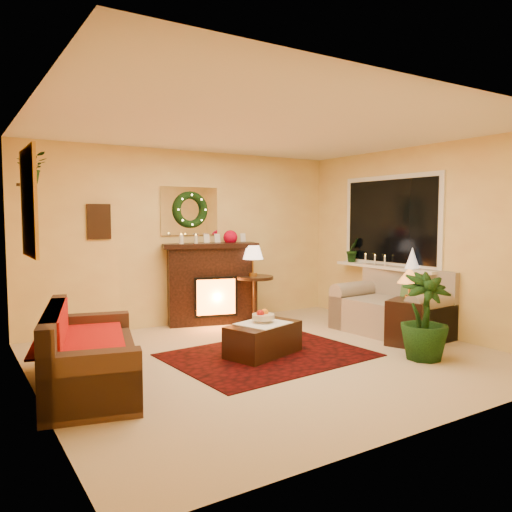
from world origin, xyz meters
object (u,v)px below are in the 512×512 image
sofa (91,343)px  fireplace (209,287)px  end_table_square (409,324)px  coffee_table (263,338)px  side_table_round (255,302)px  loveseat (392,304)px

sofa → fireplace: (2.24, 1.96, 0.12)m
sofa → end_table_square: sofa is taller
sofa → coffee_table: sofa is taller
fireplace → end_table_square: fireplace is taller
side_table_round → sofa: bearing=-150.8°
end_table_square → fireplace: bearing=121.9°
side_table_round → end_table_square: 2.31m
side_table_round → coffee_table: size_ratio=0.81×
sofa → side_table_round: bearing=43.4°
loveseat → side_table_round: (-1.27, 1.55, -0.09)m
fireplace → end_table_square: 2.94m
end_table_square → coffee_table: (-1.81, 0.58, -0.06)m
side_table_round → fireplace: bearing=145.4°
fireplace → end_table_square: size_ratio=2.20×
fireplace → loveseat: 2.67m
side_table_round → end_table_square: bearing=-64.9°
sofa → side_table_round: (2.80, 1.57, -0.10)m
fireplace → end_table_square: (1.55, -2.49, -0.28)m
fireplace → coffee_table: size_ratio=1.41×
fireplace → coffee_table: 1.96m
sofa → end_table_square: (3.78, -0.53, -0.16)m
loveseat → fireplace: bearing=128.7°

